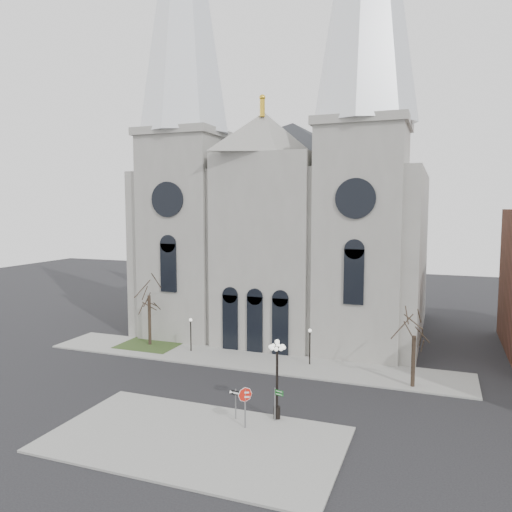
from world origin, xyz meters
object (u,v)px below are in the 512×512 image
(stop_sign, at_px, (245,399))
(one_way_sign, at_px, (236,399))
(globe_lamp, at_px, (277,369))
(street_name_sign, at_px, (276,401))

(stop_sign, xyz_separation_m, one_way_sign, (-1.09, 1.03, -0.51))
(globe_lamp, relative_size, one_way_sign, 2.65)
(stop_sign, relative_size, globe_lamp, 0.50)
(stop_sign, relative_size, one_way_sign, 1.32)
(globe_lamp, xyz_separation_m, one_way_sign, (-2.56, -1.03, -2.01))
(street_name_sign, bearing_deg, one_way_sign, -150.28)
(street_name_sign, bearing_deg, globe_lamp, 113.81)
(stop_sign, bearing_deg, street_name_sign, 25.58)
(stop_sign, distance_m, globe_lamp, 2.94)
(stop_sign, xyz_separation_m, street_name_sign, (1.52, 1.69, -0.59))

